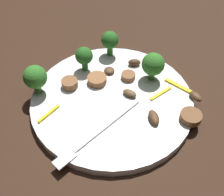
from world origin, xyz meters
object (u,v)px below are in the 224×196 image
(mushroom_5, at_px, (109,70))
(mushroom_0, at_px, (134,63))
(fork, at_px, (94,136))
(pepper_strip_2, at_px, (161,93))
(broccoli_floret_2, at_px, (84,56))
(mushroom_3, at_px, (151,62))
(sausage_slice_2, at_px, (191,117))
(broccoli_floret_3, at_px, (153,64))
(broccoli_floret_1, at_px, (35,77))
(pepper_strip_0, at_px, (49,114))
(pepper_strip_1, at_px, (179,86))
(broccoli_floret_0, at_px, (110,41))
(sausage_slice_1, at_px, (128,76))
(mushroom_1, at_px, (154,117))
(sausage_slice_0, at_px, (70,83))
(mushroom_4, at_px, (196,96))
(mushroom_2, at_px, (130,93))
(plate, at_px, (112,101))
(sausage_slice_3, at_px, (97,80))

(mushroom_5, bearing_deg, mushroom_0, 168.50)
(fork, xyz_separation_m, pepper_strip_2, (-0.15, -0.01, 0.00))
(broccoli_floret_2, xyz_separation_m, mushroom_0, (-0.09, 0.04, -0.03))
(mushroom_3, xyz_separation_m, pepper_strip_2, (0.04, 0.07, -0.00))
(sausage_slice_2, bearing_deg, pepper_strip_2, -88.10)
(broccoli_floret_2, relative_size, broccoli_floret_3, 0.90)
(broccoli_floret_1, bearing_deg, pepper_strip_0, 81.43)
(fork, height_order, pepper_strip_1, same)
(broccoli_floret_0, distance_m, broccoli_floret_2, 0.07)
(sausage_slice_1, xyz_separation_m, mushroom_1, (0.03, 0.10, 0.00))
(mushroom_0, distance_m, mushroom_1, 0.14)
(broccoli_floret_3, bearing_deg, sausage_slice_0, -26.05)
(broccoli_floret_2, height_order, mushroom_4, broccoli_floret_2)
(broccoli_floret_0, bearing_deg, mushroom_1, 78.70)
(mushroom_2, bearing_deg, sausage_slice_1, -123.44)
(mushroom_0, height_order, mushroom_4, mushroom_0)
(fork, bearing_deg, mushroom_0, -158.03)
(broccoli_floret_3, distance_m, pepper_strip_1, 0.06)
(mushroom_2, bearing_deg, mushroom_3, -153.02)
(plate, bearing_deg, broccoli_floret_1, -41.43)
(fork, relative_size, mushroom_2, 6.87)
(broccoli_floret_0, xyz_separation_m, sausage_slice_1, (0.01, 0.08, -0.03))
(mushroom_3, height_order, mushroom_4, mushroom_4)
(broccoli_floret_3, relative_size, sausage_slice_2, 1.56)
(fork, relative_size, mushroom_0, 7.34)
(sausage_slice_2, relative_size, mushroom_4, 1.34)
(pepper_strip_1, bearing_deg, mushroom_4, 94.91)
(broccoli_floret_1, xyz_separation_m, sausage_slice_1, (-0.15, 0.06, -0.03))
(broccoli_floret_2, bearing_deg, mushroom_3, 152.29)
(broccoli_floret_2, height_order, sausage_slice_2, broccoli_floret_2)
(broccoli_floret_3, bearing_deg, mushroom_4, 109.80)
(pepper_strip_0, bearing_deg, fork, 115.38)
(pepper_strip_0, height_order, pepper_strip_1, same)
(sausage_slice_0, xyz_separation_m, sausage_slice_2, (-0.13, 0.18, -0.00))
(sausage_slice_2, distance_m, mushroom_2, 0.11)
(mushroom_2, height_order, pepper_strip_1, mushroom_2)
(broccoli_floret_1, relative_size, broccoli_floret_3, 1.01)
(fork, distance_m, mushroom_4, 0.19)
(mushroom_1, height_order, pepper_strip_2, mushroom_1)
(plate, xyz_separation_m, broccoli_floret_1, (0.10, -0.09, 0.04))
(sausage_slice_2, distance_m, mushroom_0, 0.16)
(sausage_slice_3, distance_m, pepper_strip_1, 0.15)
(broccoli_floret_3, bearing_deg, plate, 0.63)
(mushroom_0, distance_m, pepper_strip_2, 0.09)
(mushroom_2, bearing_deg, mushroom_0, -133.05)
(mushroom_2, distance_m, mushroom_3, 0.10)
(broccoli_floret_2, height_order, pepper_strip_1, broccoli_floret_2)
(broccoli_floret_3, distance_m, sausage_slice_2, 0.12)
(sausage_slice_2, bearing_deg, broccoli_floret_2, -68.74)
(sausage_slice_0, distance_m, sausage_slice_2, 0.22)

